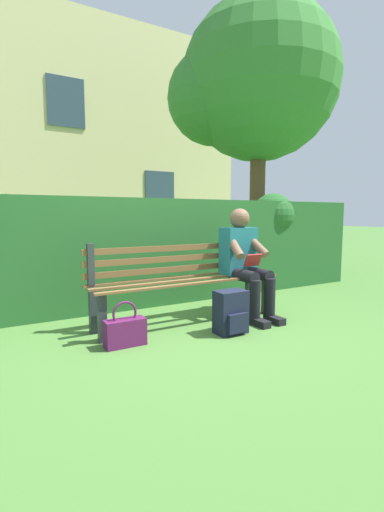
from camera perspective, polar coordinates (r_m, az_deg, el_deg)
name	(u,v)px	position (r m, az deg, el deg)	size (l,w,h in m)	color
ground	(187,322)	(3.83, -0.76, -10.39)	(60.00, 60.00, 0.00)	#477533
park_bench	(184,278)	(3.79, -1.32, -3.56)	(2.03, 0.46, 0.85)	#2D3338
person_seated	(245,259)	(3.99, 8.33, -0.54)	(0.44, 0.73, 1.18)	#1E6672
hedge_backdrop	(154,248)	(4.72, -6.07, 1.27)	(6.59, 0.80, 1.44)	#265B28
tree	(251,85)	(7.31, 9.35, 25.03)	(2.97, 2.83, 4.93)	brown
building_facade	(57,143)	(11.42, -20.57, 16.30)	(10.12, 2.94, 6.27)	beige
backpack	(231,312)	(3.47, 6.16, -8.84)	(0.30, 0.26, 0.41)	#191E33
handbag	(125,331)	(3.19, -10.51, -11.58)	(0.35, 0.14, 0.39)	#59194C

